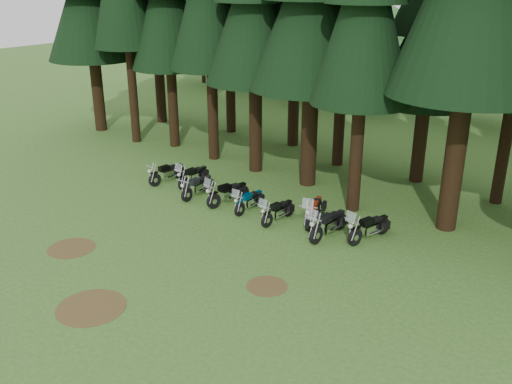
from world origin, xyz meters
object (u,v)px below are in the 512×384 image
motorcycle_6 (314,211)px  motorcycle_7 (328,225)px  motorcycle_5 (278,212)px  motorcycle_8 (369,228)px  motorcycle_3 (228,194)px  motorcycle_2 (198,187)px  motorcycle_0 (167,174)px  motorcycle_1 (193,176)px  motorcycle_4 (249,201)px

motorcycle_6 → motorcycle_7: (1.19, -0.76, 0.01)m
motorcycle_5 → motorcycle_8: size_ratio=0.90×
motorcycle_3 → motorcycle_5: size_ratio=1.12×
motorcycle_5 → motorcycle_6: (1.22, 0.88, 0.06)m
motorcycle_8 → motorcycle_2: bearing=-160.7°
motorcycle_0 → motorcycle_1: 1.38m
motorcycle_3 → motorcycle_6: size_ratio=1.00×
motorcycle_6 → motorcycle_7: 1.41m
motorcycle_0 → motorcycle_6: bearing=9.2°
motorcycle_5 → motorcycle_3: bearing=178.0°
motorcycle_7 → motorcycle_8: bearing=30.2°
motorcycle_0 → motorcycle_4: bearing=3.5°
motorcycle_2 → motorcycle_0: bearing=165.2°
motorcycle_1 → motorcycle_8: 9.62m
motorcycle_6 → motorcycle_8: bearing=-20.2°
motorcycle_2 → motorcycle_5: 4.64m
motorcycle_0 → motorcycle_8: bearing=8.3°
motorcycle_5 → motorcycle_0: bearing=178.0°
motorcycle_0 → motorcycle_8: (10.90, 0.54, 0.04)m
motorcycle_2 → motorcycle_6: size_ratio=0.94×
motorcycle_1 → motorcycle_7: 8.26m
motorcycle_0 → motorcycle_8: motorcycle_8 is taller
motorcycle_5 → motorcycle_6: size_ratio=0.89×
motorcycle_4 → motorcycle_6: size_ratio=0.87×
motorcycle_3 → motorcycle_8: (6.72, 0.74, -0.00)m
motorcycle_7 → motorcycle_8: 1.59m
motorcycle_2 → motorcycle_7: (7.05, 0.16, 0.05)m
motorcycle_3 → motorcycle_4: (1.23, 0.01, -0.06)m
motorcycle_5 → motorcycle_6: 1.51m
motorcycle_3 → motorcycle_7: size_ratio=0.97×
motorcycle_0 → motorcycle_1: size_ratio=1.00×
motorcycle_7 → motorcycle_4: bearing=-178.8°
motorcycle_5 → motorcycle_7: size_ratio=0.86×
motorcycle_5 → motorcycle_7: motorcycle_7 is taller
motorcycle_7 → motorcycle_6: bearing=148.8°
motorcycle_0 → motorcycle_3: motorcycle_3 is taller
motorcycle_2 → motorcycle_1: bearing=136.5°
motorcycle_6 → motorcycle_4: bearing=174.1°
motorcycle_4 → motorcycle_7: size_ratio=0.85×
motorcycle_0 → motorcycle_2: 2.49m
motorcycle_5 → motorcycle_8: 3.91m
motorcycle_3 → motorcycle_5: bearing=8.0°
motorcycle_2 → motorcycle_5: motorcycle_5 is taller
motorcycle_2 → motorcycle_4: bearing=-2.1°
motorcycle_1 → motorcycle_7: bearing=-9.5°
motorcycle_1 → motorcycle_6: size_ratio=0.93×
motorcycle_6 → motorcycle_0: bearing=163.6°
motorcycle_8 → motorcycle_3: bearing=-160.6°
motorcycle_1 → motorcycle_5: motorcycle_1 is taller
motorcycle_0 → motorcycle_6: size_ratio=0.93×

